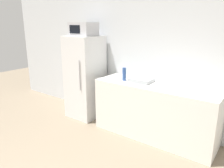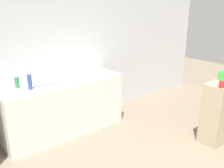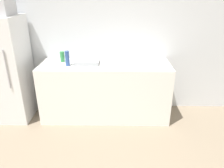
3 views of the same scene
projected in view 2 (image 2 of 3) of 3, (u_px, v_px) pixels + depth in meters
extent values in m
cube|color=silver|center=(43.00, 56.00, 4.20)|extent=(8.00, 0.06, 2.60)
cube|color=silver|center=(64.00, 107.00, 4.27)|extent=(2.07, 0.66, 0.93)
cube|color=#9EA3A8|center=(45.00, 82.00, 3.97)|extent=(0.37, 0.31, 0.06)
cylinder|color=#2D4C8C|center=(30.00, 82.00, 3.69)|extent=(0.07, 0.07, 0.23)
cylinder|color=#2D7F42|center=(17.00, 83.00, 3.77)|extent=(0.07, 0.07, 0.17)
cube|color=tan|center=(221.00, 111.00, 4.03)|extent=(0.73, 0.33, 1.00)
cylinder|color=red|center=(222.00, 84.00, 3.60)|extent=(0.09, 0.09, 0.10)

